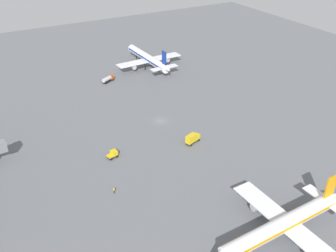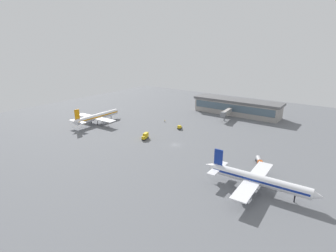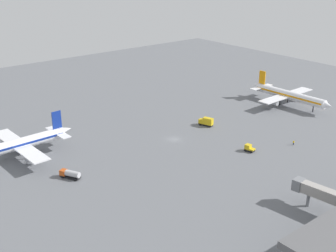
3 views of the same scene
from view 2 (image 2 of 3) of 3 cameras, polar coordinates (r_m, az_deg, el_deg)
ground at (r=138.69m, az=1.48°, el=-4.02°), size 288.00×288.00×0.00m
terminal_building at (r=203.01m, az=14.41°, el=3.99°), size 63.85×16.06×11.05m
airplane_at_gate at (r=100.63m, az=18.48°, el=-10.76°), size 40.86×32.73×12.44m
airplane_taxiing at (r=180.23m, az=-14.91°, el=1.93°), size 32.35×40.42×12.31m
baggage_tug at (r=163.62m, az=2.47°, el=-0.25°), size 2.81×3.54×2.30m
fuel_truck at (r=124.05m, az=18.80°, el=-6.95°), size 4.63×6.45×2.50m
catering_truck at (r=146.85m, az=-4.87°, el=-2.14°), size 3.57×5.91×3.30m
ground_crew_worker at (r=177.32m, az=-0.68°, el=1.05°), size 0.53×0.53×1.67m
jet_bridge at (r=186.73m, az=12.29°, el=2.84°), size 4.72×16.79×6.74m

